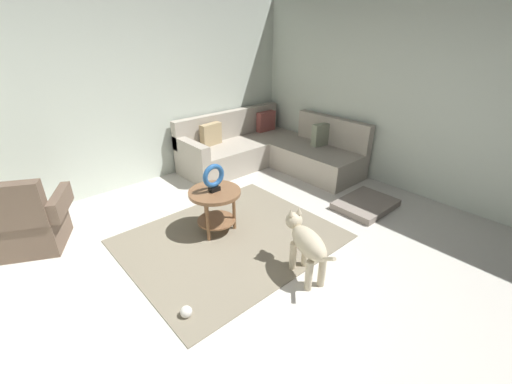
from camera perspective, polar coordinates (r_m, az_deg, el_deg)
The scene contains 11 objects.
ground_plane at distance 3.45m, azimuth 1.04°, elevation -14.64°, with size 6.00×6.00×0.10m, color silver.
wall_back at distance 5.22m, azimuth -22.00°, elevation 15.20°, with size 6.00×0.12×2.70m, color silver.
wall_right at distance 5.15m, azimuth 26.95°, elevation 14.13°, with size 0.12×6.00×2.70m, color silver.
area_rug at distance 3.92m, azimuth -4.30°, elevation -7.95°, with size 2.30×1.90×0.01m, color gray.
sectional_couch at distance 5.76m, azimuth 2.17°, elevation 7.07°, with size 2.20×2.25×0.88m.
armchair at distance 4.35m, azimuth -34.40°, elevation -4.41°, with size 0.99×0.90×0.88m.
side_table at distance 3.87m, azimuth -7.01°, elevation -1.44°, with size 0.60×0.60×0.54m.
torus_sculpture at distance 3.74m, azimuth -7.26°, elevation 2.54°, with size 0.28×0.08×0.33m.
dog_bed_mat at distance 4.77m, azimuth 18.23°, elevation -2.03°, with size 0.80×0.60×0.09m, color gray.
dog at distance 3.24m, azimuth 8.58°, elevation -8.58°, with size 0.38×0.82×0.63m.
dog_toy_ball at distance 3.06m, azimuth -11.85°, elevation -19.42°, with size 0.10×0.10×0.10m, color silver.
Camera 1 is at (-1.76, -1.90, 2.24)m, focal length 23.38 mm.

